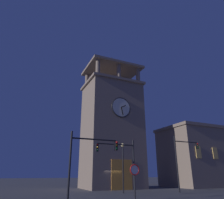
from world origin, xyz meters
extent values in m
plane|color=#424247|center=(0.00, 0.00, 0.00)|extent=(200.00, 200.00, 0.00)
cube|color=gray|center=(-1.35, -2.47, 8.20)|extent=(8.63, 6.86, 16.39)
cube|color=gray|center=(-1.35, -2.47, 16.59)|extent=(9.23, 7.46, 0.40)
cylinder|color=gray|center=(-5.06, 0.36, 18.12)|extent=(0.70, 0.70, 2.66)
cylinder|color=gray|center=(-1.35, 0.36, 18.12)|extent=(0.70, 0.70, 2.66)
cylinder|color=gray|center=(2.37, 0.36, 18.12)|extent=(0.70, 0.70, 2.66)
cylinder|color=gray|center=(-5.06, -5.30, 18.12)|extent=(0.70, 0.70, 2.66)
cylinder|color=gray|center=(-1.35, -5.30, 18.12)|extent=(0.70, 0.70, 2.66)
cylinder|color=gray|center=(2.37, -5.30, 18.12)|extent=(0.70, 0.70, 2.66)
cube|color=gray|center=(-1.35, -2.47, 19.65)|extent=(9.23, 7.46, 0.40)
cylinder|color=black|center=(-1.35, -2.47, 21.15)|extent=(0.12, 0.12, 2.59)
cylinder|color=silver|center=(-1.35, 1.02, 11.74)|extent=(3.05, 0.12, 3.05)
torus|color=black|center=(-1.35, 1.04, 11.74)|extent=(3.21, 0.16, 3.21)
cube|color=black|center=(-1.73, 1.12, 11.92)|extent=(0.81, 0.06, 0.46)
cube|color=black|center=(-1.49, 1.12, 11.11)|extent=(0.40, 0.06, 1.29)
cube|color=orange|center=(-1.35, 0.91, 2.00)|extent=(3.20, 0.24, 4.00)
cube|color=gray|center=(-22.22, -0.60, 4.76)|extent=(21.47, 8.47, 9.52)
cube|color=gray|center=(-22.22, -0.60, 9.77)|extent=(21.87, 8.87, 0.50)
cube|color=#E0B259|center=(-16.86, 3.68, 5.23)|extent=(1.00, 0.12, 1.80)
cube|color=#E0B259|center=(-13.28, 3.68, 5.23)|extent=(1.00, 0.12, 1.80)
cylinder|color=black|center=(1.34, 9.06, 2.72)|extent=(0.16, 0.16, 5.44)
cylinder|color=black|center=(3.37, 9.06, 4.90)|extent=(4.05, 0.12, 0.12)
cube|color=black|center=(5.39, 9.06, 4.47)|extent=(0.22, 0.30, 0.75)
sphere|color=#360505|center=(5.39, 9.24, 4.75)|extent=(0.16, 0.16, 0.16)
sphere|color=orange|center=(5.39, 9.24, 4.50)|extent=(0.16, 0.16, 0.16)
sphere|color=#063316|center=(5.39, 9.24, 4.25)|extent=(0.16, 0.16, 0.16)
cylinder|color=black|center=(-5.79, 7.23, 3.35)|extent=(0.16, 0.16, 6.69)
cylinder|color=black|center=(-7.63, 7.23, 6.02)|extent=(3.69, 0.12, 0.12)
cube|color=black|center=(-9.48, 7.23, 5.60)|extent=(0.22, 0.30, 0.75)
sphere|color=red|center=(-9.48, 7.41, 5.87)|extent=(0.16, 0.16, 0.16)
sphere|color=#392705|center=(-9.48, 7.41, 5.62)|extent=(0.16, 0.16, 0.16)
sphere|color=#063316|center=(-9.48, 7.41, 5.37)|extent=(0.16, 0.16, 0.16)
cylinder|color=black|center=(8.72, 12.32, 2.62)|extent=(0.16, 0.16, 5.25)
cylinder|color=black|center=(6.80, 12.32, 4.73)|extent=(3.84, 0.12, 0.12)
cube|color=black|center=(4.88, 12.32, 4.30)|extent=(0.22, 0.30, 0.75)
sphere|color=red|center=(4.88, 12.50, 4.58)|extent=(0.16, 0.16, 0.16)
sphere|color=#392705|center=(4.88, 12.50, 4.33)|extent=(0.16, 0.16, 0.16)
sphere|color=#063316|center=(4.88, 12.50, 4.08)|extent=(0.16, 0.16, 0.16)
cylinder|color=black|center=(0.79, 5.56, 2.57)|extent=(0.14, 0.14, 5.14)
sphere|color=#F9DB8C|center=(0.79, 5.56, 5.36)|extent=(0.44, 0.44, 0.44)
cylinder|color=black|center=(4.54, 14.68, 1.23)|extent=(0.08, 0.08, 2.45)
cylinder|color=white|center=(4.54, 14.72, 2.35)|extent=(0.70, 0.04, 0.70)
torus|color=red|center=(4.54, 14.74, 2.35)|extent=(0.78, 0.08, 0.78)
camera|label=1|loc=(12.59, 28.68, 2.05)|focal=33.81mm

